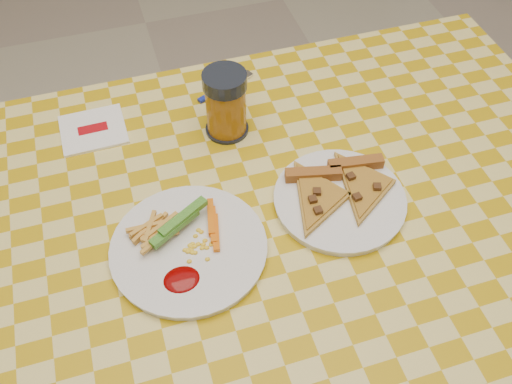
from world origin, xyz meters
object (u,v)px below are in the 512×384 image
plate_left (189,249)px  table (265,246)px  plate_right (339,201)px  drink_glass (226,104)px

plate_left → table: bearing=8.7°
table → plate_right: size_ratio=5.78×
table → plate_right: bearing=0.0°
table → plate_left: bearing=-171.3°
plate_left → drink_glass: drink_glass is taller
plate_left → plate_right: bearing=4.5°
plate_left → drink_glass: bearing=62.2°
table → plate_left: (-0.14, -0.02, 0.08)m
plate_left → drink_glass: 0.29m
table → plate_right: 0.15m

